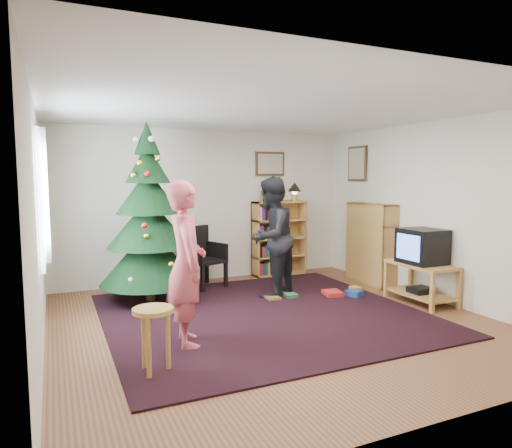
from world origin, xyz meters
name	(u,v)px	position (x,y,z in m)	size (l,w,h in m)	color
floor	(273,321)	(0.00, 0.00, 0.00)	(5.00, 5.00, 0.00)	brown
ceiling	(274,109)	(0.00, 0.00, 2.50)	(5.00, 5.00, 0.00)	white
wall_back	(207,205)	(0.00, 2.50, 1.25)	(5.00, 0.02, 2.50)	silver
wall_front	(439,249)	(0.00, -2.50, 1.25)	(5.00, 0.02, 2.50)	silver
wall_left	(38,228)	(-2.50, 0.00, 1.25)	(0.02, 5.00, 2.50)	silver
wall_right	(434,211)	(2.50, 0.00, 1.25)	(0.02, 5.00, 2.50)	silver
rug	(263,314)	(0.00, 0.30, 0.01)	(3.80, 3.60, 0.02)	black
window_pane	(41,198)	(-2.47, 0.60, 1.50)	(0.04, 1.20, 1.40)	silver
curtain	(46,196)	(-2.43, 1.30, 1.50)	(0.06, 0.35, 1.60)	silver
picture_back	(270,164)	(1.15, 2.48, 1.95)	(0.55, 0.03, 0.42)	#4C3319
picture_right	(357,164)	(2.48, 1.75, 1.95)	(0.03, 0.50, 0.60)	#4C3319
christmas_tree	(149,228)	(-1.16, 1.50, 1.03)	(1.36, 1.36, 2.47)	#3F2816
bookshelf_back	(279,237)	(1.27, 2.34, 0.66)	(0.95, 0.30, 1.30)	#B37C3F
bookshelf_right	(371,242)	(2.34, 1.15, 0.66)	(0.30, 0.95, 1.30)	#B37C3F
tv_stand	(421,279)	(2.22, -0.08, 0.33)	(0.52, 0.94, 0.55)	#B37C3F
crt_tv	(422,246)	(2.22, -0.08, 0.79)	(0.50, 0.54, 0.47)	black
armchair	(203,254)	(-0.24, 2.03, 0.51)	(0.68, 0.69, 0.95)	black
stool	(153,323)	(-1.60, -0.86, 0.46)	(0.36, 0.36, 0.59)	#B37C3F
person_standing	(186,264)	(-1.14, -0.30, 0.85)	(0.62, 0.41, 1.69)	#C14D59
person_by_chair	(271,237)	(0.49, 1.09, 0.86)	(0.84, 0.65, 1.72)	black
potted_plant	(269,189)	(1.07, 2.34, 1.52)	(0.39, 0.34, 0.44)	gray
table_lamp	(295,188)	(1.57, 2.34, 1.52)	(0.25, 0.25, 0.33)	#A57F33
floor_clutter	(322,294)	(1.13, 0.72, 0.04)	(1.50, 0.56, 0.08)	#A51E19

